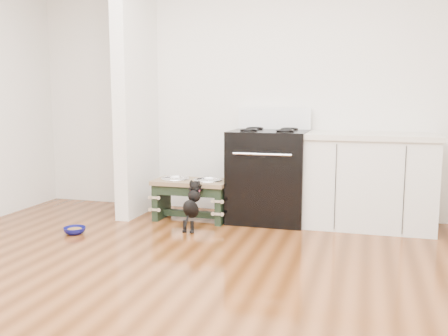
% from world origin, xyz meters
% --- Properties ---
extents(ground, '(5.00, 5.00, 0.00)m').
position_xyz_m(ground, '(0.00, 0.00, 0.00)').
color(ground, '#48240C').
rests_on(ground, ground).
extents(room_shell, '(5.00, 5.00, 5.00)m').
position_xyz_m(room_shell, '(0.00, 0.00, 1.62)').
color(room_shell, silver).
rests_on(room_shell, ground).
extents(partition_wall, '(0.15, 0.80, 2.70)m').
position_xyz_m(partition_wall, '(-1.18, 2.10, 1.35)').
color(partition_wall, silver).
rests_on(partition_wall, ground).
extents(oven_range, '(0.76, 0.69, 1.14)m').
position_xyz_m(oven_range, '(0.25, 2.16, 0.48)').
color(oven_range, black).
rests_on(oven_range, ground).
extents(cabinet_run, '(1.24, 0.64, 0.91)m').
position_xyz_m(cabinet_run, '(1.23, 2.18, 0.45)').
color(cabinet_run, silver).
rests_on(cabinet_run, ground).
extents(dog_feeder, '(0.76, 0.41, 0.43)m').
position_xyz_m(dog_feeder, '(-0.51, 1.94, 0.30)').
color(dog_feeder, black).
rests_on(dog_feeder, ground).
extents(puppy, '(0.13, 0.39, 0.46)m').
position_xyz_m(puppy, '(-0.37, 1.59, 0.25)').
color(puppy, black).
rests_on(puppy, ground).
extents(floor_bowl, '(0.21, 0.21, 0.06)m').
position_xyz_m(floor_bowl, '(-1.37, 1.15, 0.03)').
color(floor_bowl, '#0D0E5D').
rests_on(floor_bowl, ground).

